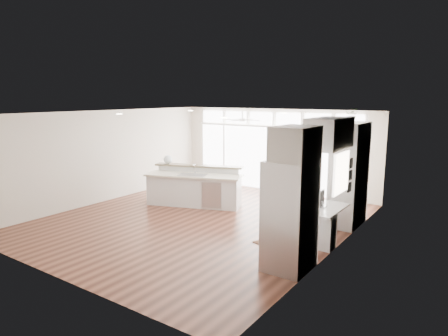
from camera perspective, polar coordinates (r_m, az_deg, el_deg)
The scene contains 24 objects.
floor at distance 10.26m, azimuth -3.44°, elevation -7.45°, with size 7.00×8.00×0.02m, color #3D1C12.
ceiling at distance 9.79m, azimuth -3.61°, elevation 7.85°, with size 7.00×8.00×0.02m, color silver.
wall_back at distance 13.28m, azimuth 7.18°, elevation 2.57°, with size 7.00×0.04×2.70m, color beige.
wall_front at distance 7.29m, azimuth -23.34°, elevation -4.56°, with size 7.00×0.04×2.70m, color beige.
wall_left at distance 12.38m, azimuth -16.40°, elevation 1.67°, with size 0.04×8.00×2.70m, color beige.
wall_right at distance 8.29m, azimuth 15.92°, elevation -2.39°, with size 0.04×8.00×2.70m, color beige.
glass_wall at distance 13.27m, azimuth 7.03°, elevation 1.26°, with size 5.80×0.06×2.08m, color white.
transom_row at distance 13.13m, azimuth 7.16°, elevation 7.00°, with size 5.90×0.06×0.40m, color white.
desk_window at distance 8.54m, azimuth 16.38°, elevation -0.68°, with size 0.04×0.85×0.85m, color silver.
ceiling_fan at distance 12.38m, azimuth 2.64°, elevation 7.34°, with size 1.16×1.16×0.32m, color white.
recessed_lights at distance 9.95m, azimuth -2.89°, elevation 7.78°, with size 3.40×3.00×0.02m, color #EFE6CB.
oven_cabinet at distance 10.09m, azimuth 17.43°, elevation -0.84°, with size 0.64×1.20×2.50m, color silver.
desk_nook at distance 8.93m, azimuth 13.98°, elevation -7.85°, with size 0.72×1.30×0.76m, color silver.
upper_cabinets at distance 8.52m, azimuth 14.80°, elevation 4.81°, with size 0.64×1.30×0.64m, color silver.
refrigerator at distance 7.30m, azimuth 9.41°, elevation -6.69°, with size 0.76×0.90×2.00m, color #AAAAAF.
fridge_cabinet at distance 7.01m, azimuth 10.16°, elevation 3.47°, with size 0.64×0.90×0.60m, color silver.
framed_photos at distance 9.15m, azimuth 17.56°, elevation -0.99°, with size 0.06×0.22×0.80m, color black.
kitchen_island at distance 11.47m, azimuth -4.32°, elevation -2.65°, with size 2.77×1.04×1.10m, color silver.
rug at distance 8.67m, azimuth 7.93°, elevation -10.80°, with size 0.95×0.69×0.01m, color #331A10.
office_chair at distance 9.72m, azimuth 13.77°, elevation -5.84°, with size 0.48×0.44×0.92m, color black.
fishbowl at distance 12.05m, azimuth -8.01°, elevation 1.20°, with size 0.26×0.26×0.26m, color silver.
monitor at distance 8.80m, azimuth 13.65°, elevation -4.29°, with size 0.07×0.44×0.36m, color black.
keyboard at distance 8.91m, azimuth 12.58°, elevation -5.23°, with size 0.12×0.31×0.02m, color white.
potted_plant at distance 9.93m, azimuth 17.85°, elevation 7.00°, with size 0.30×0.33×0.26m, color #3A5E28.
Camera 1 is at (6.04, -7.69, 3.11)m, focal length 32.00 mm.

